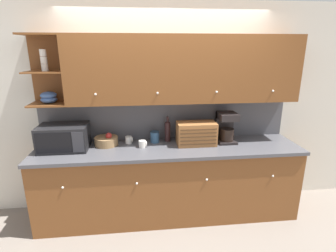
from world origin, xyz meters
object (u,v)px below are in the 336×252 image
at_px(microwave, 64,137).
at_px(coffee_maker, 226,127).
at_px(wine_bottle, 168,130).
at_px(fruit_basket, 106,141).
at_px(storage_canister, 155,137).
at_px(mug, 129,140).
at_px(mug_blue_second, 143,144).
at_px(bread_box, 196,134).

relative_size(microwave, coffee_maker, 1.45).
bearing_deg(microwave, wine_bottle, 6.51).
distance_m(fruit_basket, storage_canister, 0.59).
relative_size(mug, wine_bottle, 0.28).
distance_m(microwave, storage_canister, 1.07).
bearing_deg(coffee_maker, fruit_basket, 178.77).
distance_m(storage_canister, coffee_maker, 0.90).
height_order(microwave, mug_blue_second, microwave).
bearing_deg(microwave, fruit_basket, 10.08).
xyz_separation_m(mug, wine_bottle, (0.49, 0.02, 0.10)).
relative_size(bread_box, coffee_maker, 1.24).
xyz_separation_m(mug, coffee_maker, (1.22, -0.06, 0.15)).
relative_size(fruit_basket, mug, 3.10).
height_order(mug_blue_second, storage_canister, storage_canister).
bearing_deg(microwave, coffee_maker, 1.52).
relative_size(microwave, bread_box, 1.17).
bearing_deg(storage_canister, bread_box, -14.74).
bearing_deg(mug, coffee_maker, -3.03).
height_order(mug, coffee_maker, coffee_maker).
xyz_separation_m(fruit_basket, coffee_maker, (1.49, -0.03, 0.14)).
relative_size(microwave, wine_bottle, 1.69).
height_order(microwave, wine_bottle, wine_bottle).
relative_size(fruit_basket, bread_box, 0.60).
distance_m(mug_blue_second, wine_bottle, 0.38).
bearing_deg(mug_blue_second, storage_canister, 46.05).
xyz_separation_m(microwave, coffee_maker, (1.96, 0.05, 0.05)).
bearing_deg(wine_bottle, mug_blue_second, -150.26).
xyz_separation_m(microwave, bread_box, (1.56, -0.01, -0.01)).
distance_m(mug, mug_blue_second, 0.23).
distance_m(mug_blue_second, bread_box, 0.66).
bearing_deg(mug, wine_bottle, 2.82).
bearing_deg(microwave, mug, 8.92).
bearing_deg(coffee_maker, mug_blue_second, -174.85).
distance_m(storage_canister, wine_bottle, 0.18).
height_order(microwave, fruit_basket, microwave).
bearing_deg(mug, fruit_basket, -173.14).
bearing_deg(coffee_maker, microwave, -178.48).
bearing_deg(bread_box, fruit_basket, 174.98).
xyz_separation_m(fruit_basket, mug_blue_second, (0.44, -0.13, -0.01)).
distance_m(mug_blue_second, storage_canister, 0.23).
bearing_deg(bread_box, coffee_maker, 9.25).
distance_m(microwave, wine_bottle, 1.23).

